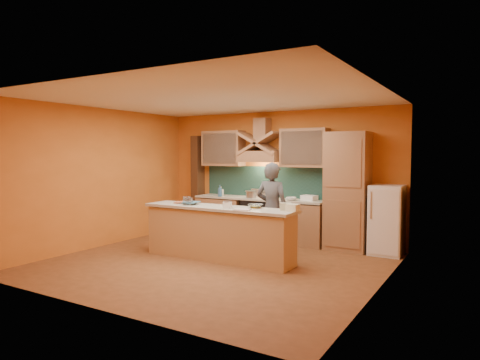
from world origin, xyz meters
The scene contains 36 objects.
floor centered at (0.00, 0.00, 0.00)m, with size 5.50×5.00×0.01m, color brown.
ceiling centered at (0.00, 0.00, 2.80)m, with size 5.50×5.00×0.01m, color white.
wall_back centered at (0.00, 2.50, 1.40)m, with size 5.50×0.02×2.80m, color orange.
wall_front centered at (0.00, -2.50, 1.40)m, with size 5.50×0.02×2.80m, color orange.
wall_left centered at (-2.75, 0.00, 1.40)m, with size 0.02×5.00×2.80m, color orange.
wall_right centered at (2.75, 0.00, 1.40)m, with size 0.02×5.00×2.80m, color orange.
base_cabinet_left centered at (-1.25, 2.20, 0.43)m, with size 1.10×0.60×0.86m, color #A16E49.
base_cabinet_right centered at (0.65, 2.20, 0.43)m, with size 1.10×0.60×0.86m, color #A16E49.
counter_top centered at (-0.30, 2.20, 0.90)m, with size 3.00×0.62×0.04m, color #B7AD9A.
stove centered at (-0.30, 2.20, 0.45)m, with size 0.60×0.58×0.90m, color black.
backsplash centered at (-0.30, 2.48, 1.25)m, with size 3.00×0.03×0.70m, color #173430.
range_hood centered at (-0.30, 2.25, 1.82)m, with size 0.92×0.50×0.24m, color #A16E49.
hood_chimney centered at (-0.30, 2.35, 2.40)m, with size 0.30×0.30×0.50m, color #A16E49.
upper_cabinet_left centered at (-1.30, 2.33, 2.00)m, with size 1.00×0.35×0.80m, color #A16E49.
upper_cabinet_right centered at (0.70, 2.33, 2.00)m, with size 1.00×0.35×0.80m, color #A16E49.
pantry_column centered at (1.65, 2.20, 1.15)m, with size 0.80×0.60×2.30m, color #A16E49.
fridge centered at (2.40, 2.20, 0.65)m, with size 0.58×0.60×1.30m, color white.
trim_column_left centered at (-2.05, 2.35, 1.15)m, with size 0.20×0.30×2.30m, color #472816.
island_body centered at (-0.10, 0.30, 0.44)m, with size 2.80×0.55×0.88m, color tan.
island_top centered at (-0.10, 0.30, 0.92)m, with size 2.90×0.62×0.05m, color #B7AD9A.
person centered at (0.60, 1.02, 0.86)m, with size 0.63×0.41×1.72m, color #4C4C51.
pot_large centered at (-0.42, 2.05, 0.98)m, with size 0.22×0.22×0.16m, color #B1B1B8.
pot_small centered at (-0.25, 2.31, 0.96)m, with size 0.21×0.21×0.12m, color silver.
soap_bottle_a centered at (-1.28, 2.19, 1.02)m, with size 0.09×0.10×0.21m, color white.
soap_bottle_b centered at (-1.17, 1.98, 1.05)m, with size 0.10×0.10×0.26m, color #305B86.
bowl_back centered at (0.51, 2.08, 0.95)m, with size 0.21×0.21×0.07m, color white.
dish_rack centered at (0.83, 2.28, 0.97)m, with size 0.29×0.23×0.10m, color white.
book_lower centered at (-1.12, 0.34, 0.96)m, with size 0.20×0.27×0.03m, color #A85B3C.
book_upper centered at (-0.83, 0.30, 0.98)m, with size 0.25×0.34×0.03m, color teal.
jar_large centered at (-0.74, 0.21, 1.02)m, with size 0.14×0.14×0.16m, color silver.
jar_small centered at (-0.68, 0.23, 1.01)m, with size 0.11×0.11×0.13m, color silver.
kitchen_scale centered at (0.16, 0.18, 1.00)m, with size 0.13×0.13×0.11m, color white.
mixing_bowl centered at (0.55, 0.47, 0.98)m, with size 0.26×0.26×0.06m, color white.
cloth centered at (0.50, 0.12, 0.95)m, with size 0.26×0.19×0.02m, color beige.
grocery_bag_a centered at (1.12, 0.48, 1.00)m, with size 0.18×0.15×0.12m, color beige.
grocery_bag_b centered at (1.28, 0.41, 1.00)m, with size 0.19×0.15×0.12m, color beige.
Camera 1 is at (4.06, -5.98, 1.89)m, focal length 32.00 mm.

